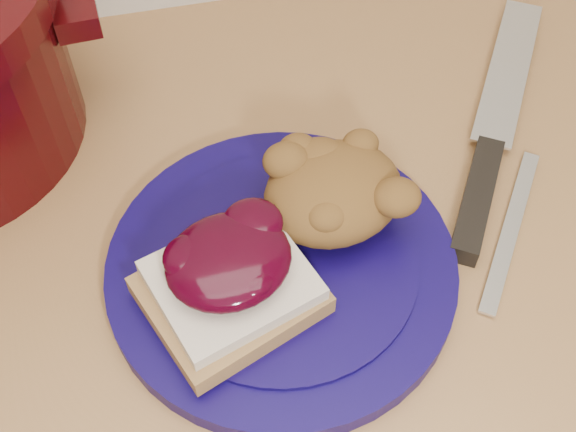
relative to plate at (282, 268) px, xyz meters
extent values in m
cube|color=beige|center=(-0.01, 0.06, -0.48)|extent=(4.00, 0.60, 0.86)
cylinder|color=#0C043D|center=(0.00, 0.00, 0.00)|extent=(0.35, 0.35, 0.02)
cube|color=olive|center=(-0.05, -0.03, 0.02)|extent=(0.15, 0.14, 0.02)
cube|color=beige|center=(-0.04, -0.03, 0.04)|extent=(0.13, 0.13, 0.01)
ellipsoid|color=black|center=(-0.04, -0.02, 0.06)|extent=(0.11, 0.11, 0.03)
ellipsoid|color=brown|center=(0.05, 0.03, 0.04)|extent=(0.14, 0.13, 0.06)
cube|color=black|center=(0.18, 0.03, 0.00)|extent=(0.09, 0.12, 0.02)
cube|color=silver|center=(0.27, 0.18, 0.00)|extent=(0.15, 0.20, 0.00)
cube|color=silver|center=(0.20, 0.00, -0.01)|extent=(0.12, 0.15, 0.00)
cube|color=black|center=(-0.13, 0.23, 0.10)|extent=(0.04, 0.07, 0.02)
camera|label=1|loc=(-0.07, -0.31, 0.49)|focal=45.00mm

